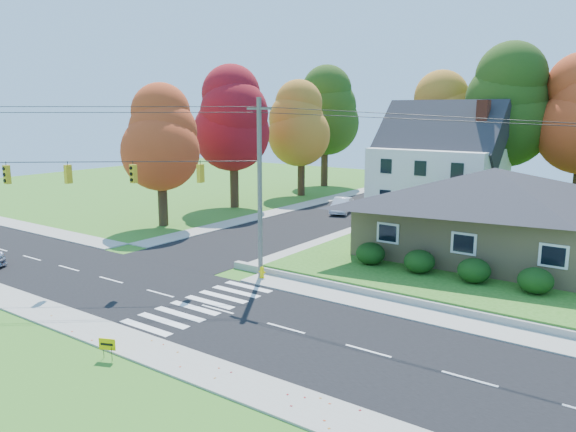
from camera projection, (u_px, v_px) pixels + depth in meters
name	position (u px, v px, depth m)	size (l,w,h in m)	color
ground	(218.00, 310.00, 26.64)	(120.00, 120.00, 0.00)	#3D7923
road_main	(218.00, 310.00, 26.64)	(90.00, 8.00, 0.02)	black
road_cross	(345.00, 212.00, 51.98)	(8.00, 44.00, 0.02)	black
sidewalk_north	(280.00, 283.00, 30.63)	(90.00, 2.00, 0.08)	#9C9A90
sidewalk_south	(133.00, 344.00, 22.64)	(90.00, 2.00, 0.08)	#9C9A90
ranch_house	(492.00, 211.00, 34.23)	(14.60, 10.60, 5.40)	tan
colonial_house	(439.00, 166.00, 48.12)	(10.40, 8.40, 9.60)	silver
hedge_row	(446.00, 266.00, 29.97)	(10.70, 1.70, 1.27)	#163A10
traffic_infrastructure	(232.00, 199.00, 26.84)	(38.10, 10.66, 10.00)	#666059
tree_lot_0	(443.00, 120.00, 53.37)	(6.72, 6.72, 12.51)	#3F2A19
tree_lot_1	(507.00, 106.00, 48.90)	(7.84, 7.84, 14.60)	#3F2A19
tree_west_0	(160.00, 137.00, 44.60)	(6.16, 6.16, 11.47)	#3F2A19
tree_west_1	(233.00, 119.00, 52.91)	(7.28, 7.28, 13.56)	#3F2A19
tree_west_2	(301.00, 124.00, 60.45)	(6.72, 6.72, 12.51)	#3F2A19
tree_west_3	(325.00, 111.00, 67.73)	(7.84, 7.84, 14.60)	#3F2A19
white_car	(342.00, 205.00, 51.20)	(1.46, 4.17, 1.38)	silver
fire_hydrant	(262.00, 273.00, 31.40)	(0.41, 0.32, 0.73)	yellow
yard_sign	(107.00, 345.00, 21.23)	(0.64, 0.29, 0.85)	black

